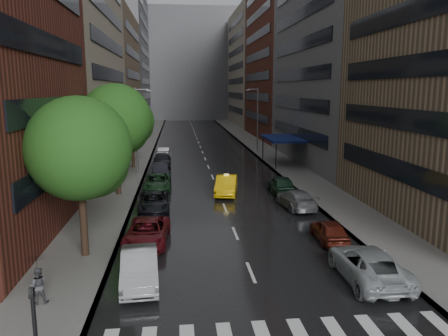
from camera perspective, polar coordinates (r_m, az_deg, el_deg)
The scene contains 18 objects.
ground at distance 18.87m, azimuth 5.65°, elevation -18.29°, with size 220.00×220.00×0.00m, color gray.
road at distance 66.90m, azimuth -3.02°, elevation 2.55°, with size 14.00×140.00×0.01m, color black.
sidewalk_left at distance 67.03m, azimuth -10.73°, elevation 2.46°, with size 4.00×140.00×0.15m, color gray.
sidewalk_right at distance 67.96m, azimuth 4.59°, elevation 2.71°, with size 4.00×140.00×0.15m, color gray.
buildings_left at distance 76.19m, azimuth -15.27°, elevation 15.20°, with size 8.00×108.00×38.00m.
buildings_right at distance 75.45m, azimuth 8.42°, elevation 14.77°, with size 8.05×109.10×36.00m.
building_far at distance 134.43m, azimuth -4.69°, elevation 13.25°, with size 40.00×14.00×32.00m, color slate.
tree_near at distance 23.83m, azimuth -18.40°, elevation 2.39°, with size 5.46×5.46×8.70m.
tree_mid at distance 37.53m, azimuth -13.95°, elevation 6.15°, with size 5.95×5.95×9.48m.
tree_far at distance 50.42m, azimuth -11.93°, elevation 6.01°, with size 4.99×4.99×7.95m.
taxi at distance 37.75m, azimuth 0.31°, elevation -2.24°, with size 1.73×4.95×1.63m, color yellow.
parked_cars_left at distance 37.98m, azimuth -8.80°, elevation -2.42°, with size 2.74×42.26×1.58m.
parked_cars_right at distance 29.45m, azimuth 11.85°, elevation -6.21°, with size 2.73×22.86×1.60m.
ped_black_umbrella at distance 20.19m, azimuth -23.19°, elevation -12.73°, with size 0.96×0.98×2.09m.
traffic_light at distance 14.18m, azimuth -23.42°, elevation -19.19°, with size 0.18×0.15×3.45m.
street_lamp_left at distance 46.58m, azimuth -11.29°, elevation 5.02°, with size 1.74×0.22×9.00m.
street_lamp_right at distance 62.36m, azimuth 4.34°, elevation 6.48°, with size 1.74×0.22×9.00m.
awning at distance 53.03m, azimuth 7.60°, elevation 3.85°, with size 4.00×8.00×3.12m.
Camera 1 is at (-3.50, -16.20, 9.01)m, focal length 35.00 mm.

